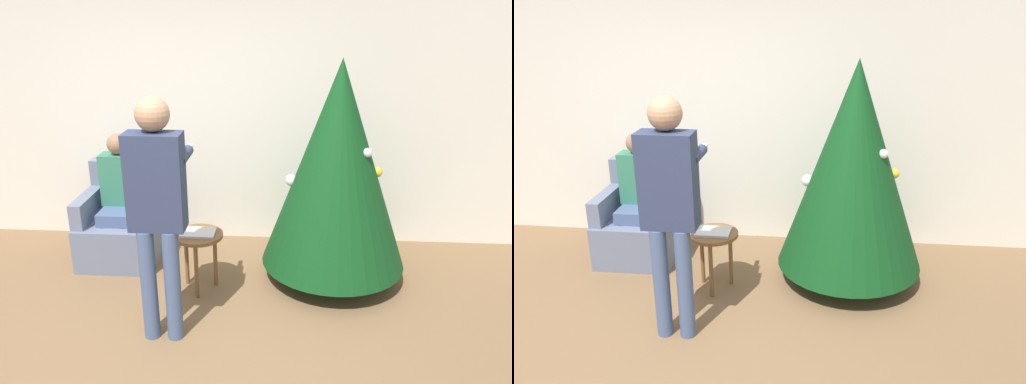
# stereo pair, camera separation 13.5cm
# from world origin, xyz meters

# --- Properties ---
(ground_plane) EXTENTS (14.00, 14.00, 0.00)m
(ground_plane) POSITION_xyz_m (0.00, 0.00, 0.00)
(ground_plane) COLOR brown
(wall_back) EXTENTS (8.00, 0.06, 2.70)m
(wall_back) POSITION_xyz_m (0.00, 2.23, 1.35)
(wall_back) COLOR silver
(wall_back) RESTS_ON ground_plane
(christmas_tree) EXTENTS (1.29, 1.29, 1.99)m
(christmas_tree) POSITION_xyz_m (1.23, 1.39, 1.08)
(christmas_tree) COLOR brown
(christmas_tree) RESTS_ON ground_plane
(armchair) EXTENTS (0.73, 0.76, 0.93)m
(armchair) POSITION_xyz_m (-0.81, 1.67, 0.33)
(armchair) COLOR slate
(armchair) RESTS_ON ground_plane
(person_seated) EXTENTS (0.36, 0.46, 1.25)m
(person_seated) POSITION_xyz_m (-0.81, 1.65, 0.68)
(person_seated) COLOR #475B84
(person_seated) RESTS_ON ground_plane
(person_standing) EXTENTS (0.42, 0.57, 1.81)m
(person_standing) POSITION_xyz_m (-0.10, 0.44, 1.09)
(person_standing) COLOR #475B84
(person_standing) RESTS_ON ground_plane
(side_stool) EXTENTS (0.43, 0.43, 0.54)m
(side_stool) POSITION_xyz_m (0.05, 1.09, 0.45)
(side_stool) COLOR brown
(side_stool) RESTS_ON ground_plane
(laptop) EXTENTS (0.29, 0.21, 0.02)m
(laptop) POSITION_xyz_m (0.05, 1.09, 0.55)
(laptop) COLOR silver
(laptop) RESTS_ON side_stool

